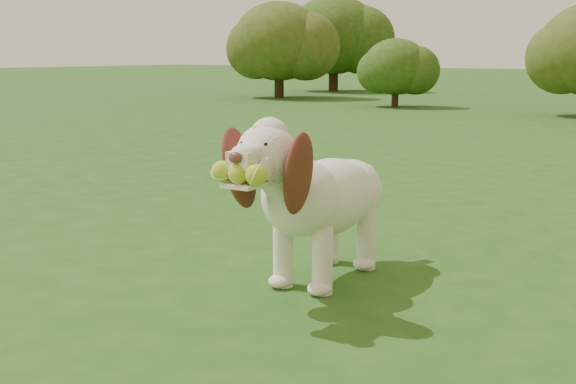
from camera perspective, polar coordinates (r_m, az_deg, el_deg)
The scene contains 5 objects.
ground at distance 3.46m, azimuth 6.87°, elevation -4.79°, with size 80.00×80.00×0.00m, color #1F4A15.
dog at distance 2.91m, azimuth 2.27°, elevation -0.06°, with size 0.40×1.09×0.71m.
shrub_a at distance 12.81m, azimuth 8.52°, elevation 9.77°, with size 1.14×1.14×1.18m.
shrub_e at distance 15.27m, azimuth -0.71°, elevation 11.82°, with size 1.91×1.91×1.98m.
shrub_g at distance 17.97m, azimuth 3.65°, elevation 12.28°, with size 2.23×2.23×2.31m.
Camera 1 is at (1.59, -2.92, 0.93)m, focal length 45.00 mm.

